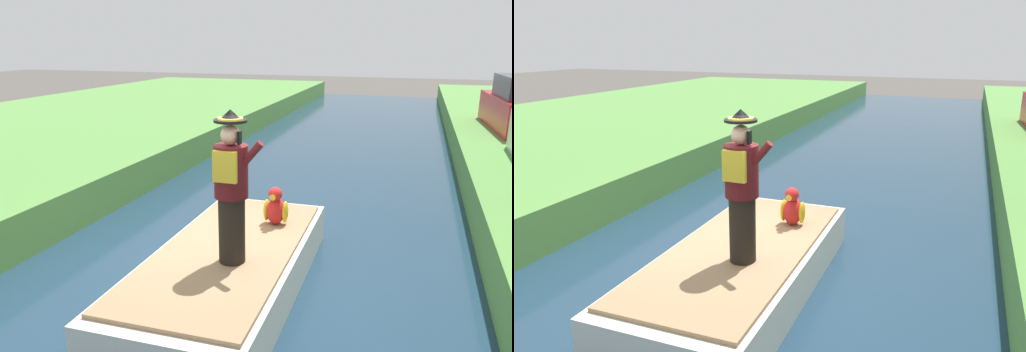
{
  "view_description": "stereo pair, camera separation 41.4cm",
  "coord_description": "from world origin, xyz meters",
  "views": [
    {
      "loc": [
        2.16,
        -5.7,
        3.31
      ],
      "look_at": [
        0.27,
        0.07,
        1.61
      ],
      "focal_mm": 34.27,
      "sensor_mm": 36.0,
      "label": 1
    },
    {
      "loc": [
        2.55,
        -5.55,
        3.31
      ],
      "look_at": [
        0.27,
        0.07,
        1.61
      ],
      "focal_mm": 34.27,
      "sensor_mm": 36.0,
      "label": 2
    }
  ],
  "objects": [
    {
      "name": "canal_water",
      "position": [
        0.0,
        0.0,
        0.05
      ],
      "size": [
        6.47,
        48.0,
        0.1
      ],
      "primitive_type": "cube",
      "color": "#1E384C",
      "rests_on": "ground"
    },
    {
      "name": "boat",
      "position": [
        0.0,
        -0.25,
        0.4
      ],
      "size": [
        1.87,
        4.23,
        0.61
      ],
      "color": "silver",
      "rests_on": "canal_water"
    },
    {
      "name": "parrot_plush",
      "position": [
        0.35,
        0.74,
        0.95
      ],
      "size": [
        0.36,
        0.35,
        0.57
      ],
      "color": "red",
      "rests_on": "boat"
    },
    {
      "name": "person_pirate",
      "position": [
        0.19,
        -0.62,
        1.64
      ],
      "size": [
        0.61,
        0.42,
        1.85
      ],
      "rotation": [
        0.0,
        0.0,
        0.11
      ],
      "color": "black",
      "rests_on": "boat"
    },
    {
      "name": "ground_plane",
      "position": [
        0.0,
        0.0,
        0.0
      ],
      "size": [
        80.0,
        80.0,
        0.0
      ],
      "primitive_type": "plane",
      "color": "#4C4742"
    }
  ]
}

